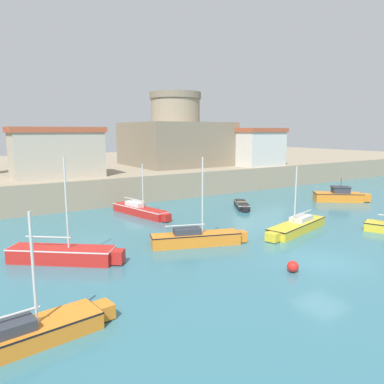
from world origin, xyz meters
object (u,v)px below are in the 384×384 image
object	(u,v)px
sailboat_orange_1	(29,332)
sailboat_orange_8	(197,238)
motorboat_orange_3	(340,196)
sailboat_red_6	(64,254)
harbor_shed_far_end	(57,152)
mooring_buoy	(293,267)
sailboat_yellow_0	(297,226)
dinghy_black_5	(242,205)
fortress	(176,139)
harbor_shed_near_wharf	(254,147)
sailboat_red_2	(140,210)

from	to	relation	value
sailboat_orange_1	sailboat_orange_8	distance (m)	12.26
sailboat_orange_8	motorboat_orange_3	bearing A→B (deg)	12.37
sailboat_red_6	harbor_shed_far_end	distance (m)	17.52
mooring_buoy	harbor_shed_far_end	distance (m)	25.26
sailboat_yellow_0	motorboat_orange_3	world-z (taller)	sailboat_yellow_0
sailboat_yellow_0	dinghy_black_5	xyz separation A→B (m)	(2.05, 8.33, -0.13)
sailboat_orange_8	sailboat_orange_1	bearing A→B (deg)	-150.48
sailboat_yellow_0	sailboat_orange_8	world-z (taller)	sailboat_orange_8
sailboat_red_6	fortress	size ratio (longest dim) A/B	0.49
harbor_shed_near_wharf	harbor_shed_far_end	bearing A→B (deg)	178.56
dinghy_black_5	mooring_buoy	bearing A→B (deg)	-120.92
sailboat_orange_1	fortress	bearing A→B (deg)	52.15
harbor_shed_far_end	dinghy_black_5	bearing A→B (deg)	-38.08
sailboat_red_6	sailboat_yellow_0	bearing A→B (deg)	-9.32
sailboat_yellow_0	harbor_shed_far_end	distance (m)	22.74
sailboat_orange_8	mooring_buoy	world-z (taller)	sailboat_orange_8
motorboat_orange_3	sailboat_orange_8	size ratio (longest dim) A/B	0.84
dinghy_black_5	harbor_shed_far_end	world-z (taller)	harbor_shed_far_end
sailboat_orange_1	fortress	world-z (taller)	fortress
sailboat_orange_1	sailboat_orange_8	size ratio (longest dim) A/B	0.94
sailboat_orange_1	mooring_buoy	distance (m)	12.25
sailboat_yellow_0	sailboat_red_2	bearing A→B (deg)	123.46
motorboat_orange_3	harbor_shed_near_wharf	distance (m)	13.60
sailboat_red_2	sailboat_red_6	world-z (taller)	sailboat_red_6
sailboat_orange_1	sailboat_red_6	xyz separation A→B (m)	(2.99, 7.39, 0.05)
mooring_buoy	sailboat_orange_1	bearing A→B (deg)	178.66
sailboat_yellow_0	fortress	size ratio (longest dim) A/B	0.59
motorboat_orange_3	sailboat_yellow_0	bearing A→B (deg)	-155.95
mooring_buoy	fortress	distance (m)	31.79
sailboat_orange_1	harbor_shed_far_end	xyz separation A→B (m)	(6.69, 23.90, 4.61)
sailboat_red_6	mooring_buoy	world-z (taller)	sailboat_red_6
motorboat_orange_3	sailboat_orange_1	bearing A→B (deg)	-161.24
sailboat_red_2	harbor_shed_far_end	world-z (taller)	harbor_shed_far_end
sailboat_orange_1	sailboat_red_6	bearing A→B (deg)	67.99
sailboat_yellow_0	sailboat_red_2	size ratio (longest dim) A/B	1.00
sailboat_orange_1	sailboat_red_6	size ratio (longest dim) A/B	1.00
dinghy_black_5	motorboat_orange_3	bearing A→B (deg)	-14.87
sailboat_red_2	motorboat_orange_3	world-z (taller)	sailboat_red_2
sailboat_red_2	sailboat_orange_8	size ratio (longest dim) A/B	1.13
dinghy_black_5	sailboat_orange_8	bearing A→B (deg)	-143.44
mooring_buoy	harbor_shed_near_wharf	size ratio (longest dim) A/B	0.10
sailboat_yellow_0	sailboat_orange_1	bearing A→B (deg)	-165.06
sailboat_red_6	harbor_shed_near_wharf	xyz separation A→B (m)	(27.71, 15.90, 4.55)
dinghy_black_5	harbor_shed_near_wharf	world-z (taller)	harbor_shed_near_wharf
motorboat_orange_3	sailboat_red_6	xyz separation A→B (m)	(-27.76, -3.05, -0.10)
sailboat_red_2	harbor_shed_far_end	bearing A→B (deg)	118.56
mooring_buoy	fortress	xyz separation A→B (m)	(10.44, 29.49, 5.65)
sailboat_orange_1	sailboat_orange_8	xyz separation A→B (m)	(10.67, 6.04, 0.07)
fortress	dinghy_black_5	bearing A→B (deg)	-98.39
fortress	sailboat_yellow_0	bearing A→B (deg)	-100.27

